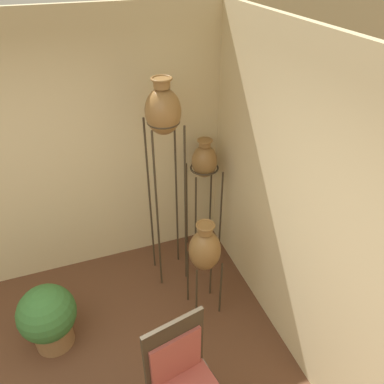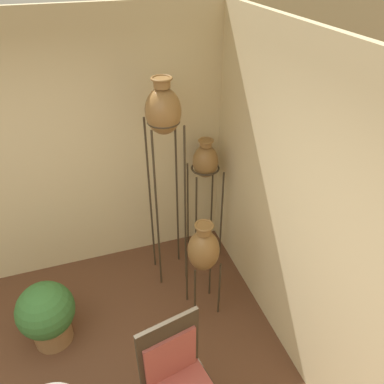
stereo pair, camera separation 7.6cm
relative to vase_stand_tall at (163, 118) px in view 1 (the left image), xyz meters
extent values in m
cube|color=beige|center=(-1.40, 0.51, -0.50)|extent=(8.26, 0.06, 2.70)
cube|color=beige|center=(0.76, -1.65, -0.50)|extent=(0.06, 8.26, 2.70)
cylinder|color=#382D1E|center=(-0.14, -0.14, -0.95)|extent=(0.02, 0.02, 1.81)
cylinder|color=#382D1E|center=(0.14, -0.14, -0.95)|extent=(0.02, 0.02, 1.81)
cylinder|color=#382D1E|center=(-0.14, 0.14, -0.95)|extent=(0.02, 0.02, 1.81)
cylinder|color=#382D1E|center=(0.14, 0.14, -0.95)|extent=(0.02, 0.02, 1.81)
torus|color=#382D1E|center=(0.00, 0.00, -0.04)|extent=(0.29, 0.29, 0.02)
ellipsoid|color=olive|center=(0.00, 0.00, 0.05)|extent=(0.31, 0.31, 0.41)
cylinder|color=olive|center=(0.00, 0.00, 0.30)|extent=(0.14, 0.14, 0.08)
torus|color=olive|center=(0.00, 0.00, 0.33)|extent=(0.18, 0.18, 0.02)
cylinder|color=#382D1E|center=(0.33, 0.08, -1.29)|extent=(0.02, 0.02, 1.13)
cylinder|color=#382D1E|center=(0.63, 0.08, -1.29)|extent=(0.02, 0.02, 1.13)
cylinder|color=#382D1E|center=(0.33, 0.38, -1.29)|extent=(0.02, 0.02, 1.13)
cylinder|color=#382D1E|center=(0.63, 0.38, -1.29)|extent=(0.02, 0.02, 1.13)
torus|color=#382D1E|center=(0.48, 0.23, -0.73)|extent=(0.30, 0.30, 0.02)
ellipsoid|color=olive|center=(0.48, 0.23, -0.65)|extent=(0.27, 0.27, 0.36)
cylinder|color=olive|center=(0.48, 0.23, -0.44)|extent=(0.12, 0.12, 0.06)
torus|color=olive|center=(0.48, 0.23, -0.41)|extent=(0.16, 0.16, 0.02)
cylinder|color=#382D1E|center=(0.05, -0.70, -1.52)|extent=(0.02, 0.02, 0.67)
cylinder|color=#382D1E|center=(0.30, -0.70, -1.52)|extent=(0.02, 0.02, 0.67)
cylinder|color=#382D1E|center=(0.05, -0.45, -1.52)|extent=(0.02, 0.02, 0.67)
cylinder|color=#382D1E|center=(0.30, -0.45, -1.52)|extent=(0.02, 0.02, 0.67)
torus|color=#382D1E|center=(0.18, -0.58, -1.18)|extent=(0.26, 0.26, 0.02)
ellipsoid|color=olive|center=(0.18, -0.58, -1.09)|extent=(0.30, 0.30, 0.42)
cylinder|color=olive|center=(0.18, -0.58, -0.84)|extent=(0.13, 0.13, 0.09)
torus|color=olive|center=(0.18, -0.58, -0.79)|extent=(0.17, 0.17, 0.02)
cylinder|color=#382D1E|center=(-0.19, -1.42, -1.63)|extent=(0.02, 0.02, 0.44)
cube|color=#382D1E|center=(-0.39, -1.44, -1.08)|extent=(0.46, 0.12, 0.61)
cube|color=#A84C42|center=(-0.39, -1.46, -1.14)|extent=(0.39, 0.10, 0.43)
cylinder|color=olive|center=(-1.27, -0.49, -1.74)|extent=(0.34, 0.34, 0.22)
torus|color=olive|center=(-1.27, -0.49, -1.63)|extent=(0.37, 0.37, 0.02)
sphere|color=#387033|center=(-1.27, -0.49, -1.44)|extent=(0.51, 0.51, 0.51)
camera|label=1|loc=(-0.80, -2.90, 1.28)|focal=35.00mm
camera|label=2|loc=(-0.72, -2.93, 1.28)|focal=35.00mm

